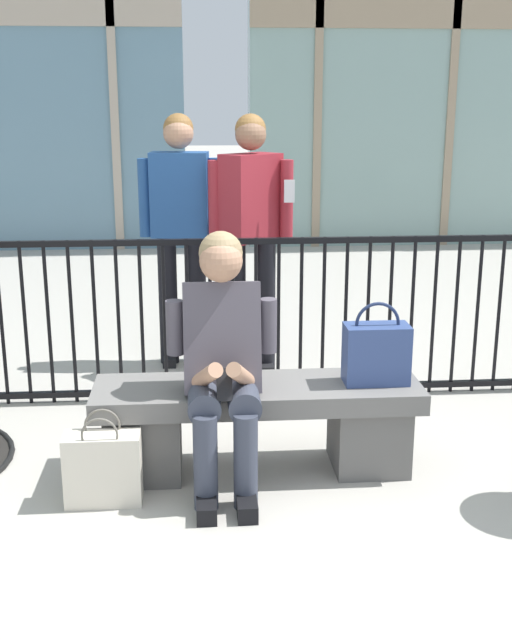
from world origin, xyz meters
name	(u,v)px	position (x,y,z in m)	size (l,w,h in m)	color
ground_plane	(258,469)	(0.00, 0.00, 0.00)	(60.00, 60.00, 0.00)	#B2ADA3
stone_bench	(258,419)	(0.00, 0.00, 0.27)	(1.60, 0.44, 0.45)	slate
seated_person_with_phone	(223,355)	(-0.17, -0.13, 0.65)	(0.52, 0.66, 1.21)	#383D4C
handbag_on_bench	(376,353)	(0.58, -0.01, 0.60)	(0.31, 0.17, 0.41)	#33477F
shopping_bag	(103,467)	(-0.73, -0.28, 0.17)	(0.35, 0.16, 0.44)	beige
bystander_at_railing	(251,225)	(0.08, 1.53, 1.00)	(0.55, 0.41, 1.71)	black
bystander_further_back	(181,221)	(-0.39, 1.74, 1.00)	(0.55, 0.28, 1.71)	black
plaza_railing	(245,319)	(0.00, 1.01, 0.51)	(9.84, 0.04, 1.00)	black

